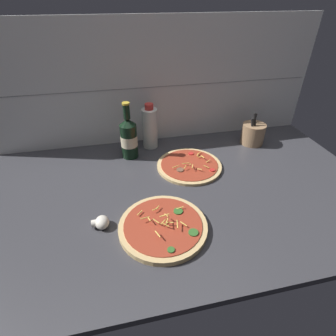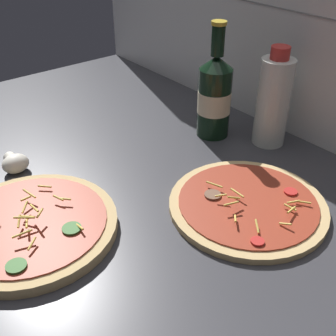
% 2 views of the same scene
% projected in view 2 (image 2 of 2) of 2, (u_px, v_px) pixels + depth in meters
% --- Properties ---
extents(counter_slab, '(1.60, 0.90, 0.03)m').
position_uv_depth(counter_slab, '(148.00, 222.00, 0.76)').
color(counter_slab, '#38383D').
rests_on(counter_slab, ground).
extents(tile_backsplash, '(1.60, 0.01, 0.60)m').
position_uv_depth(tile_backsplash, '(328.00, 18.00, 0.84)').
color(tile_backsplash, white).
rests_on(tile_backsplash, ground).
extents(pizza_near, '(0.29, 0.29, 0.05)m').
position_uv_depth(pizza_near, '(31.00, 226.00, 0.71)').
color(pizza_near, tan).
rests_on(pizza_near, counter_slab).
extents(pizza_far, '(0.29, 0.29, 0.04)m').
position_uv_depth(pizza_far, '(247.00, 205.00, 0.77)').
color(pizza_far, tan).
rests_on(pizza_far, counter_slab).
extents(beer_bottle, '(0.08, 0.08, 0.26)m').
position_uv_depth(beer_bottle, '(214.00, 95.00, 0.95)').
color(beer_bottle, black).
rests_on(beer_bottle, counter_slab).
extents(oil_bottle, '(0.07, 0.07, 0.22)m').
position_uv_depth(oil_bottle, '(273.00, 101.00, 0.92)').
color(oil_bottle, silver).
rests_on(oil_bottle, counter_slab).
extents(mushroom_left, '(0.06, 0.05, 0.04)m').
position_uv_depth(mushroom_left, '(15.00, 163.00, 0.86)').
color(mushroom_left, white).
rests_on(mushroom_left, counter_slab).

